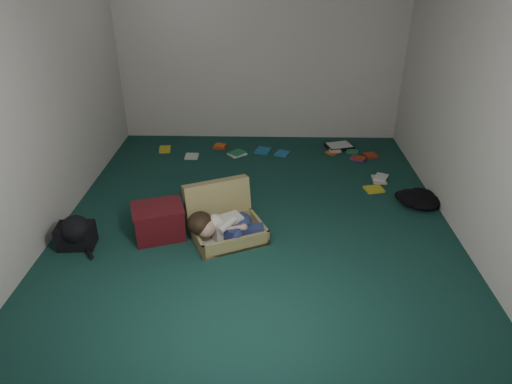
{
  "coord_description": "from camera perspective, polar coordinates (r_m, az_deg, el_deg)",
  "views": [
    {
      "loc": [
        0.1,
        -4.2,
        2.54
      ],
      "look_at": [
        0.0,
        -0.15,
        0.35
      ],
      "focal_mm": 32.0,
      "sensor_mm": 36.0,
      "label": 1
    }
  ],
  "objects": [
    {
      "name": "wall_left",
      "position": [
        4.85,
        -24.76,
        11.05
      ],
      "size": [
        0.0,
        4.5,
        4.5
      ],
      "primitive_type": "plane",
      "rotation": [
        1.57,
        0.0,
        1.57
      ],
      "color": "white",
      "rests_on": "ground"
    },
    {
      "name": "book_scatter",
      "position": [
        6.21,
        4.46,
        4.31
      ],
      "size": [
        3.08,
        1.47,
        0.02
      ],
      "color": "yellow",
      "rests_on": "floor"
    },
    {
      "name": "clothing_pile",
      "position": [
        5.38,
        18.53,
        -0.48
      ],
      "size": [
        0.47,
        0.39,
        0.14
      ],
      "primitive_type": null,
      "rotation": [
        0.0,
        0.0,
        0.05
      ],
      "color": "black",
      "rests_on": "floor"
    },
    {
      "name": "wall_right",
      "position": [
        4.77,
        25.3,
        10.66
      ],
      "size": [
        0.0,
        4.5,
        4.5
      ],
      "primitive_type": "plane",
      "rotation": [
        1.57,
        0.0,
        -1.57
      ],
      "color": "white",
      "rests_on": "ground"
    },
    {
      "name": "person",
      "position": [
        4.37,
        -3.93,
        -4.25
      ],
      "size": [
        0.75,
        0.4,
        0.31
      ],
      "rotation": [
        0.0,
        0.0,
        0.42
      ],
      "color": "silver",
      "rests_on": "suitcase"
    },
    {
      "name": "suitcase",
      "position": [
        4.54,
        -4.05,
        -3.5
      ],
      "size": [
        0.88,
        0.87,
        0.49
      ],
      "rotation": [
        0.0,
        0.0,
        0.42
      ],
      "color": "tan",
      "rests_on": "floor"
    },
    {
      "name": "wall_back",
      "position": [
        6.56,
        0.55,
        17.54
      ],
      "size": [
        4.5,
        0.0,
        4.5
      ],
      "primitive_type": "plane",
      "rotation": [
        1.57,
        0.0,
        0.0
      ],
      "color": "white",
      "rests_on": "ground"
    },
    {
      "name": "maroon_bin",
      "position": [
        4.56,
        -12.06,
        -3.62
      ],
      "size": [
        0.58,
        0.52,
        0.33
      ],
      "rotation": [
        0.0,
        0.0,
        0.33
      ],
      "color": "#511016",
      "rests_on": "floor"
    },
    {
      "name": "paper_tray",
      "position": [
        6.63,
        10.35,
        5.65
      ],
      "size": [
        0.42,
        0.36,
        0.05
      ],
      "rotation": [
        0.0,
        0.0,
        0.29
      ],
      "color": "black",
      "rests_on": "floor"
    },
    {
      "name": "wall_front",
      "position": [
        2.31,
        -1.31,
        -4.11
      ],
      "size": [
        4.5,
        0.0,
        4.5
      ],
      "primitive_type": "plane",
      "rotation": [
        -1.57,
        0.0,
        0.0
      ],
      "color": "white",
      "rests_on": "ground"
    },
    {
      "name": "floor",
      "position": [
        4.91,
        0.04,
        -2.76
      ],
      "size": [
        4.5,
        4.5,
        0.0
      ],
      "primitive_type": "plane",
      "color": "#153E36",
      "rests_on": "ground"
    },
    {
      "name": "backpack",
      "position": [
        4.67,
        -21.59,
        -4.99
      ],
      "size": [
        0.44,
        0.37,
        0.25
      ],
      "primitive_type": null,
      "rotation": [
        0.0,
        0.0,
        0.08
      ],
      "color": "black",
      "rests_on": "floor"
    }
  ]
}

